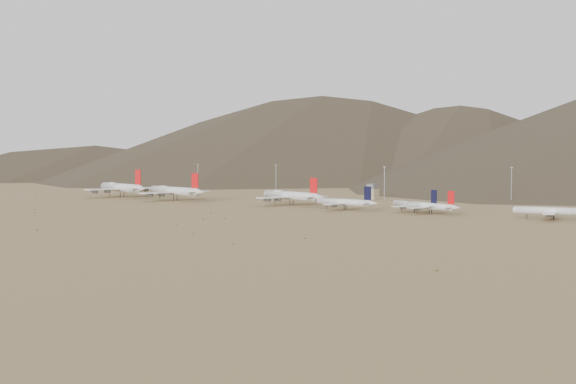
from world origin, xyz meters
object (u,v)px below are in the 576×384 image
Objects in this scene: widebody_centre at (175,191)px; narrowbody_a at (346,202)px; widebody_east at (291,195)px; narrowbody_b at (416,205)px; widebody_west at (121,187)px; control_tower at (372,193)px.

narrowbody_a is at bearing 10.35° from widebody_centre.
narrowbody_b is at bearing 13.43° from widebody_east.
widebody_centre is 152.59m from narrowbody_a.
narrowbody_b is at bearing 17.66° from narrowbody_a.
widebody_east is 1.56× the size of narrowbody_b.
widebody_centre is 1.11× the size of widebody_east.
widebody_east is (164.18, 10.31, -1.17)m from widebody_west.
widebody_east is 1.37× the size of narrowbody_a.
widebody_west is 164.50m from widebody_east.
narrowbody_b is at bearing 15.20° from widebody_west.
control_tower is (176.04, 96.51, -2.49)m from widebody_west.
widebody_west is at bearing -172.29° from widebody_centre.
control_tower is (11.87, 86.19, -1.32)m from widebody_east.
widebody_centre is 5.84× the size of control_tower.
narrowbody_a is at bearing 12.68° from widebody_west.
widebody_west is at bearing -177.37° from narrowbody_a.
narrowbody_a is 108.40m from control_tower.
control_tower is (-84.41, 89.37, 0.73)m from narrowbody_b.
widebody_west is at bearing -151.27° from control_tower.
control_tower is at bearing 42.36° from widebody_west.
widebody_east is 5.27× the size of control_tower.
narrowbody_a is (217.59, -3.61, -2.88)m from widebody_west.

